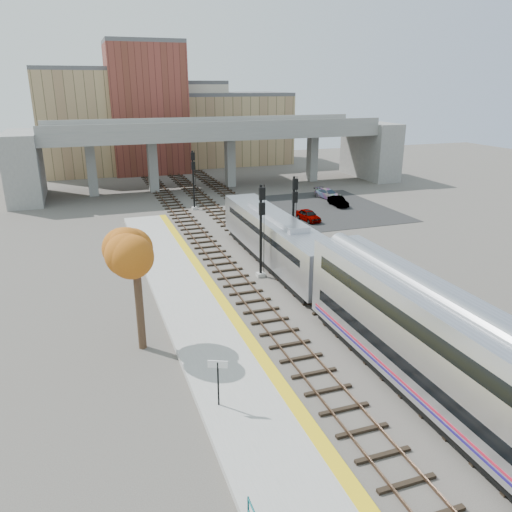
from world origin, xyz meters
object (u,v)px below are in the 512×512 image
object	(u,v)px
signal_mast_near	(261,232)
car_b	(338,201)
coach	(481,380)
car_a	(309,215)
locomotive	(276,238)
car_c	(328,194)
signal_mast_mid	(293,219)
tree	(136,260)
signal_mast_far	(194,181)

from	to	relation	value
signal_mast_near	car_b	distance (m)	25.41
coach	car_a	world-z (taller)	coach
locomotive	car_c	size ratio (longest dim) A/B	4.56
car_a	car_b	bearing A→B (deg)	32.91
signal_mast_mid	car_b	size ratio (longest dim) A/B	1.97
locomotive	car_c	distance (m)	25.96
signal_mast_mid	tree	xyz separation A→B (m)	(-14.13, -11.40, 1.79)
locomotive	car_b	distance (m)	22.19
signal_mast_far	coach	bearing A→B (deg)	-87.23
car_b	signal_mast_far	bearing A→B (deg)	167.47
signal_mast_mid	car_c	bearing A→B (deg)	55.56
tree	car_b	distance (m)	38.25
signal_mast_far	signal_mast_mid	bearing A→B (deg)	-78.23
car_a	tree	bearing A→B (deg)	-138.98
coach	signal_mast_near	xyz separation A→B (m)	(-2.10, 20.31, 0.78)
coach	signal_mast_mid	xyz separation A→B (m)	(2.00, 23.67, 0.66)
locomotive	car_c	xyz separation A→B (m)	(15.51, 20.76, -1.63)
coach	signal_mast_mid	distance (m)	23.76
car_b	tree	bearing A→B (deg)	-133.45
coach	signal_mast_mid	size ratio (longest dim) A/B	3.58
signal_mast_far	car_b	size ratio (longest dim) A/B	1.94
tree	car_c	size ratio (longest dim) A/B	1.69
coach	car_c	bearing A→B (deg)	70.32
signal_mast_mid	car_b	xyz separation A→B (m)	(12.69, 15.48, -2.83)
signal_mast_near	car_a	xyz separation A→B (m)	(10.48, 13.78, -2.93)
locomotive	signal_mast_mid	bearing A→B (deg)	27.96
locomotive	coach	size ratio (longest dim) A/B	0.76
car_a	car_b	distance (m)	8.09
car_b	car_a	bearing A→B (deg)	-139.83
signal_mast_far	car_c	world-z (taller)	signal_mast_far
locomotive	coach	xyz separation A→B (m)	(-0.00, -22.61, 0.52)
signal_mast_far	car_b	xyz separation A→B (m)	(16.79, -4.20, -2.75)
locomotive	signal_mast_far	distance (m)	20.87
signal_mast_near	signal_mast_mid	world-z (taller)	signal_mast_near
signal_mast_mid	signal_mast_far	world-z (taller)	signal_mast_mid
tree	car_a	xyz separation A→B (m)	(20.51, 21.82, -4.59)
signal_mast_far	car_c	distance (m)	17.82
signal_mast_far	car_a	size ratio (longest dim) A/B	1.92
coach	car_a	bearing A→B (deg)	76.19
signal_mast_mid	tree	size ratio (longest dim) A/B	0.99
locomotive	coach	world-z (taller)	coach
coach	car_c	xyz separation A→B (m)	(15.51, 43.37, -2.15)
car_c	locomotive	bearing A→B (deg)	-141.37
signal_mast_far	car_b	distance (m)	17.53
locomotive	car_b	world-z (taller)	locomotive
signal_mast_near	tree	world-z (taller)	signal_mast_near
locomotive	signal_mast_mid	size ratio (longest dim) A/B	2.73
coach	car_b	xyz separation A→B (m)	(14.69, 39.15, -2.17)
locomotive	car_b	size ratio (longest dim) A/B	5.37
coach	signal_mast_near	size ratio (longest dim) A/B	3.49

